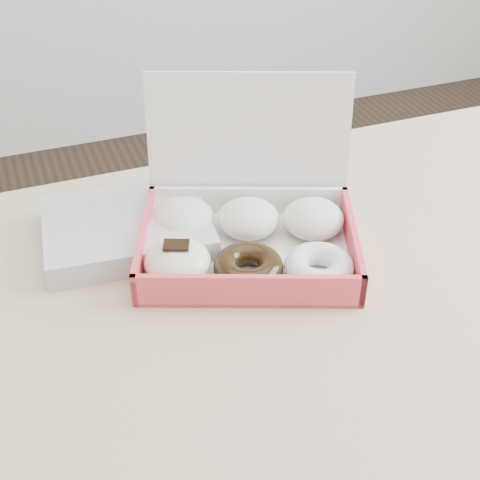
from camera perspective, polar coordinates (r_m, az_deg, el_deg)
name	(u,v)px	position (r m, az deg, el deg)	size (l,w,h in m)	color
table	(380,314)	(0.99, 11.88, -6.19)	(1.20, 0.80, 0.75)	tan
donut_box	(246,230)	(0.93, 0.52, 0.90)	(0.37, 0.34, 0.22)	white
newspapers	(127,229)	(0.98, -9.62, 0.95)	(0.23, 0.19, 0.04)	silver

